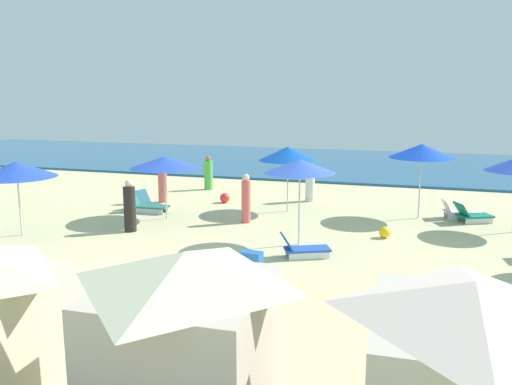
# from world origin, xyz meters

# --- Properties ---
(ground_plane) EXTENTS (60.00, 60.00, 0.00)m
(ground_plane) POSITION_xyz_m (0.00, 0.00, 0.00)
(ground_plane) COLOR beige
(ocean) EXTENTS (60.00, 14.68, 0.12)m
(ocean) POSITION_xyz_m (0.00, 22.66, 0.06)
(ocean) COLOR #1F5684
(ocean) RESTS_ON ground_plane
(cabana_3) EXTENTS (2.16, 2.31, 2.64)m
(cabana_3) POSITION_xyz_m (3.71, -4.98, 1.36)
(cabana_3) COLOR beige
(cabana_3) RESTS_ON ground_plane
(umbrella_0) EXTENTS (2.28, 2.28, 2.67)m
(umbrella_0) POSITION_xyz_m (6.31, 9.08, 2.42)
(umbrella_0) COLOR silver
(umbrella_0) RESTS_ON ground_plane
(lounge_chair_0_0) EXTENTS (1.39, 0.84, 0.67)m
(lounge_chair_0_0) POSITION_xyz_m (7.70, 9.42, 0.26)
(lounge_chair_0_0) COLOR silver
(lounge_chair_0_0) RESTS_ON ground_plane
(umbrella_1) EXTENTS (2.19, 2.19, 2.46)m
(umbrella_1) POSITION_xyz_m (1.57, 8.77, 2.20)
(umbrella_1) COLOR silver
(umbrella_1) RESTS_ON ground_plane
(umbrella_2) EXTENTS (2.08, 2.08, 2.54)m
(umbrella_2) POSITION_xyz_m (2.96, 4.54, 2.35)
(umbrella_2) COLOR silver
(umbrella_2) RESTS_ON ground_plane
(lounge_chair_2_0) EXTENTS (1.45, 1.07, 0.68)m
(lounge_chair_2_0) POSITION_xyz_m (3.35, 3.38, 0.24)
(lounge_chair_2_0) COLOR silver
(lounge_chair_2_0) RESTS_ON ground_plane
(umbrella_3) EXTENTS (2.47, 2.47, 2.24)m
(umbrella_3) POSITION_xyz_m (-2.27, 6.35, 2.03)
(umbrella_3) COLOR silver
(umbrella_3) RESTS_ON ground_plane
(lounge_chair_3_0) EXTENTS (1.61, 1.16, 0.73)m
(lounge_chair_3_0) POSITION_xyz_m (-3.46, 7.36, 0.25)
(lounge_chair_3_0) COLOR silver
(lounge_chair_3_0) RESTS_ON ground_plane
(lounge_chair_3_1) EXTENTS (1.52, 0.66, 0.67)m
(lounge_chair_3_1) POSITION_xyz_m (-3.41, 7.05, 0.24)
(lounge_chair_3_1) COLOR silver
(lounge_chair_3_1) RESTS_ON ground_plane
(umbrella_4) EXTENTS (2.41, 2.41, 2.35)m
(umbrella_4) POSITION_xyz_m (-5.61, 2.96, 2.10)
(umbrella_4) COLOR silver
(umbrella_4) RESTS_ON ground_plane
(lounge_chair_7_0) EXTENTS (1.42, 1.15, 0.71)m
(lounge_chair_7_0) POSITION_xyz_m (8.08, 9.00, 0.26)
(lounge_chair_7_0) COLOR silver
(lounge_chair_7_0) RESTS_ON ground_plane
(beachgoer_0) EXTENTS (0.48, 0.48, 1.69)m
(beachgoer_0) POSITION_xyz_m (-2.60, 4.43, 0.78)
(beachgoer_0) COLOR black
(beachgoer_0) RESTS_ON ground_plane
(beachgoer_1) EXTENTS (0.52, 0.52, 1.56)m
(beachgoer_1) POSITION_xyz_m (-3.03, 12.17, 0.72)
(beachgoer_1) COLOR green
(beachgoer_1) RESTS_ON ground_plane
(beachgoer_2) EXTENTS (0.51, 0.51, 1.70)m
(beachgoer_2) POSITION_xyz_m (1.99, 10.90, 0.79)
(beachgoer_2) COLOR silver
(beachgoer_2) RESTS_ON ground_plane
(beachgoer_3) EXTENTS (0.51, 0.51, 1.73)m
(beachgoer_3) POSITION_xyz_m (-3.73, 8.95, 0.80)
(beachgoer_3) COLOR #DB6055
(beachgoer_3) RESTS_ON ground_plane
(beachgoer_4) EXTENTS (0.38, 0.38, 1.70)m
(beachgoer_4) POSITION_xyz_m (0.61, 6.66, 0.82)
(beachgoer_4) COLOR #DB5C57
(beachgoer_4) RESTS_ON ground_plane
(beach_ball_0) EXTENTS (0.40, 0.40, 0.40)m
(beach_ball_0) POSITION_xyz_m (-1.26, 9.57, 0.20)
(beach_ball_0) COLOR red
(beach_ball_0) RESTS_ON ground_plane
(cooler_box_1) EXTENTS (0.61, 0.39, 0.42)m
(cooler_box_1) POSITION_xyz_m (2.23, 2.15, 0.21)
(cooler_box_1) COLOR blue
(cooler_box_1) RESTS_ON ground_plane
(beach_ball_2) EXTENTS (0.36, 0.36, 0.36)m
(beach_ball_2) POSITION_xyz_m (5.34, 6.04, 0.18)
(beach_ball_2) COLOR yellow
(beach_ball_2) RESTS_ON ground_plane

